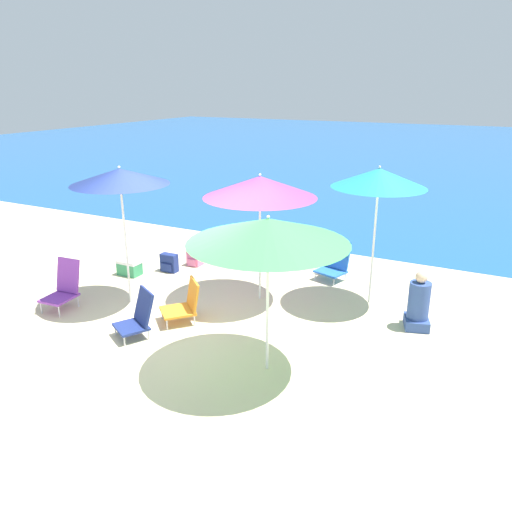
# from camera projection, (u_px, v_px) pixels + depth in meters

# --- Properties ---
(ground_plane) EXTENTS (60.00, 60.00, 0.00)m
(ground_plane) POSITION_uv_depth(u_px,v_px,m) (174.00, 329.00, 7.58)
(ground_plane) COLOR beige
(sea_water) EXTENTS (60.00, 40.00, 0.01)m
(sea_water) POSITION_uv_depth(u_px,v_px,m) (432.00, 150.00, 28.33)
(sea_water) COLOR #1E5699
(sea_water) RESTS_ON ground
(beach_umbrella_purple) EXTENTS (1.87, 1.87, 2.17)m
(beach_umbrella_purple) POSITION_uv_depth(u_px,v_px,m) (260.00, 187.00, 8.02)
(beach_umbrella_purple) COLOR white
(beach_umbrella_purple) RESTS_ON ground
(beach_umbrella_navy) EXTENTS (1.55, 1.55, 2.32)m
(beach_umbrella_navy) POSITION_uv_depth(u_px,v_px,m) (120.00, 177.00, 7.81)
(beach_umbrella_navy) COLOR white
(beach_umbrella_navy) RESTS_ON ground
(beach_umbrella_teal) EXTENTS (1.50, 1.50, 2.32)m
(beach_umbrella_teal) POSITION_uv_depth(u_px,v_px,m) (379.00, 178.00, 7.81)
(beach_umbrella_teal) COLOR white
(beach_umbrella_teal) RESTS_ON ground
(beach_umbrella_green) EXTENTS (1.98, 1.98, 2.06)m
(beach_umbrella_green) POSITION_uv_depth(u_px,v_px,m) (268.00, 231.00, 5.92)
(beach_umbrella_green) COLOR white
(beach_umbrella_green) RESTS_ON ground
(beach_chair_orange) EXTENTS (0.73, 0.74, 0.66)m
(beach_chair_orange) POSITION_uv_depth(u_px,v_px,m) (185.00, 303.00, 7.74)
(beach_chair_orange) COLOR silver
(beach_chair_orange) RESTS_ON ground
(beach_chair_purple) EXTENTS (0.48, 0.63, 0.80)m
(beach_chair_purple) POSITION_uv_depth(u_px,v_px,m) (64.00, 286.00, 8.20)
(beach_chair_purple) COLOR silver
(beach_chair_purple) RESTS_ON ground
(beach_chair_navy) EXTENTS (0.66, 0.68, 0.69)m
(beach_chair_navy) POSITION_uv_depth(u_px,v_px,m) (138.00, 316.00, 7.29)
(beach_chair_navy) COLOR silver
(beach_chair_navy) RESTS_ON ground
(beach_chair_blue) EXTENTS (0.63, 0.63, 0.75)m
(beach_chair_blue) POSITION_uv_depth(u_px,v_px,m) (335.00, 262.00, 9.44)
(beach_chair_blue) COLOR silver
(beach_chair_blue) RESTS_ON ground
(person_seated_near) EXTENTS (0.46, 0.50, 0.92)m
(person_seated_near) POSITION_uv_depth(u_px,v_px,m) (418.00, 305.00, 7.50)
(person_seated_near) COLOR #334C8C
(person_seated_near) RESTS_ON ground
(backpack_pink) EXTENTS (0.28, 0.26, 0.31)m
(backpack_pink) POSITION_uv_depth(u_px,v_px,m) (195.00, 258.00, 10.20)
(backpack_pink) COLOR pink
(backpack_pink) RESTS_ON ground
(backpack_navy) EXTENTS (0.34, 0.19, 0.36)m
(backpack_navy) POSITION_uv_depth(u_px,v_px,m) (169.00, 263.00, 9.85)
(backpack_navy) COLOR navy
(backpack_navy) RESTS_ON ground
(cooler_box) EXTENTS (0.44, 0.28, 0.30)m
(cooler_box) POSITION_uv_depth(u_px,v_px,m) (129.00, 267.00, 9.69)
(cooler_box) COLOR #338C59
(cooler_box) RESTS_ON ground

